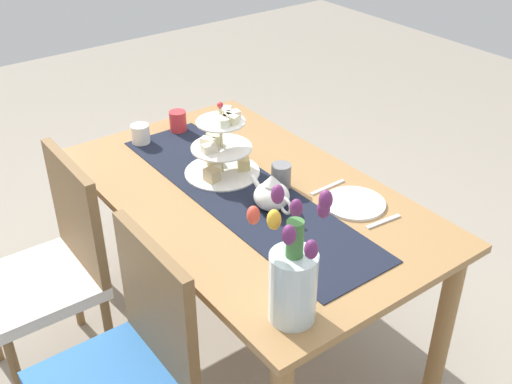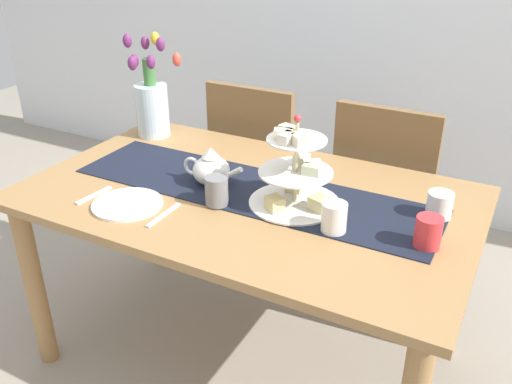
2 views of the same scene
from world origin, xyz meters
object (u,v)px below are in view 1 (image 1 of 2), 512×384
(dining_table, at_px, (248,215))
(mug_grey, at_px, (281,176))
(tiered_cake_stand, at_px, (221,150))
(knife_left, at_px, (328,187))
(teapot, at_px, (272,195))
(chair_right, at_px, (54,263))
(fork_left, at_px, (383,221))
(cream_jug, at_px, (140,134))
(mug_orange, at_px, (178,121))
(dinner_plate_left, at_px, (354,203))
(tulip_vase, at_px, (293,277))
(chair_left, at_px, (128,363))
(mug_white_text, at_px, (219,140))

(dining_table, distance_m, mug_grey, 0.20)
(tiered_cake_stand, distance_m, mug_grey, 0.26)
(mug_grey, bearing_deg, dining_table, 69.07)
(knife_left, bearing_deg, teapot, 87.09)
(chair_right, distance_m, fork_left, 1.23)
(dining_table, relative_size, cream_jug, 17.87)
(knife_left, relative_size, mug_grey, 1.79)
(teapot, distance_m, mug_orange, 0.76)
(dinner_plate_left, relative_size, mug_orange, 2.42)
(dining_table, xyz_separation_m, teapot, (-0.14, 0.00, 0.16))
(knife_left, xyz_separation_m, mug_grey, (0.11, 0.14, 0.05))
(knife_left, bearing_deg, dining_table, 59.10)
(tulip_vase, height_order, dinner_plate_left, tulip_vase)
(tiered_cake_stand, bearing_deg, dining_table, 179.66)
(chair_right, bearing_deg, dinner_plate_left, -123.16)
(chair_left, bearing_deg, fork_left, -98.79)
(teapot, relative_size, mug_grey, 2.51)
(cream_jug, bearing_deg, tiered_cake_stand, -162.51)
(chair_left, distance_m, tiered_cake_stand, 0.90)
(chair_right, distance_m, cream_jug, 0.67)
(tiered_cake_stand, distance_m, tulip_vase, 0.86)
(chair_right, distance_m, mug_grey, 0.92)
(tulip_vase, bearing_deg, mug_grey, -36.19)
(dinner_plate_left, distance_m, mug_grey, 0.30)
(chair_left, relative_size, mug_grey, 9.58)
(mug_orange, bearing_deg, teapot, 175.68)
(chair_left, height_order, fork_left, chair_left)
(dining_table, distance_m, teapot, 0.22)
(teapot, xyz_separation_m, cream_jug, (0.75, 0.13, -0.02))
(tulip_vase, xyz_separation_m, mug_grey, (0.58, -0.42, -0.10))
(mug_white_text, height_order, mug_orange, same)
(teapot, bearing_deg, tulip_vase, 147.88)
(dinner_plate_left, bearing_deg, dining_table, 40.99)
(chair_left, distance_m, chair_right, 0.62)
(fork_left, bearing_deg, dinner_plate_left, 0.00)
(dining_table, height_order, cream_jug, cream_jug)
(chair_left, xyz_separation_m, teapot, (0.16, -0.68, 0.28))
(tulip_vase, relative_size, dinner_plate_left, 1.88)
(dinner_plate_left, xyz_separation_m, mug_orange, (0.92, 0.21, 0.04))
(chair_left, height_order, chair_right, same)
(fork_left, bearing_deg, chair_right, 51.10)
(chair_right, xyz_separation_m, mug_grey, (-0.36, -0.80, 0.27))
(dining_table, height_order, chair_left, chair_left)
(dining_table, height_order, knife_left, knife_left)
(mug_grey, bearing_deg, teapot, 128.82)
(chair_right, height_order, tiered_cake_stand, tiered_cake_stand)
(knife_left, bearing_deg, dinner_plate_left, 180.00)
(chair_left, distance_m, mug_grey, 0.89)
(tiered_cake_stand, distance_m, knife_left, 0.44)
(mug_white_text, bearing_deg, tiered_cake_stand, 149.21)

